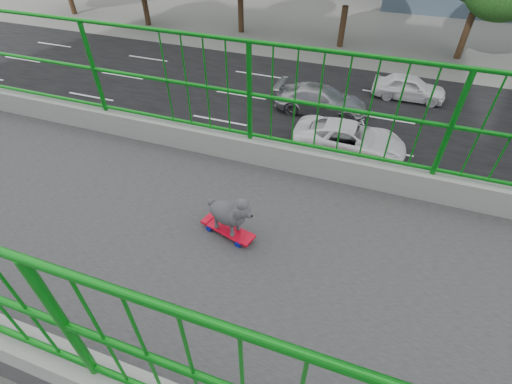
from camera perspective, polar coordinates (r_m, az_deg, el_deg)
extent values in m
cube|color=black|center=(17.82, 18.68, 6.20)|extent=(18.00, 90.00, 0.02)
cube|color=#2D2D2F|center=(3.57, 23.36, -17.74)|extent=(3.00, 24.00, 0.50)
cube|color=gray|center=(4.26, 25.22, 1.10)|extent=(0.20, 24.00, 0.30)
cylinder|color=#0D7715|center=(3.68, 30.93, 16.14)|extent=(0.04, 24.00, 0.04)
cylinder|color=#0D7715|center=(3.90, 28.15, 8.99)|extent=(0.04, 24.00, 0.04)
cylinder|color=#0D7715|center=(3.90, 28.15, 8.99)|extent=(0.06, 0.06, 1.10)
cylinder|color=black|center=(34.59, -16.85, 25.82)|extent=(0.44, 0.44, 2.62)
cylinder|color=black|center=(31.61, -2.39, 26.28)|extent=(0.44, 0.44, 2.97)
cylinder|color=black|center=(29.18, 13.35, 23.81)|extent=(0.44, 0.44, 2.73)
cylinder|color=black|center=(29.73, 29.76, 20.32)|extent=(0.44, 0.44, 2.87)
cube|color=red|center=(3.51, -4.43, -5.80)|extent=(0.30, 0.57, 0.02)
cube|color=#99999E|center=(3.61, -6.61, -4.84)|extent=(0.10, 0.06, 0.02)
cylinder|color=#07139E|center=(3.66, -5.88, -4.31)|extent=(0.05, 0.07, 0.06)
sphere|color=yellow|center=(3.66, -5.88, -4.31)|extent=(0.03, 0.03, 0.03)
cylinder|color=#07139E|center=(3.59, -7.32, -5.62)|extent=(0.05, 0.07, 0.06)
sphere|color=yellow|center=(3.59, -7.32, -5.62)|extent=(0.03, 0.03, 0.03)
cube|color=#99999E|center=(3.45, -2.11, -7.27)|extent=(0.10, 0.06, 0.02)
cylinder|color=#07139E|center=(3.50, -1.41, -6.69)|extent=(0.05, 0.07, 0.06)
sphere|color=yellow|center=(3.50, -1.41, -6.69)|extent=(0.03, 0.03, 0.03)
cylinder|color=#07139E|center=(3.43, -2.81, -8.12)|extent=(0.05, 0.07, 0.06)
sphere|color=yellow|center=(3.43, -2.81, -8.12)|extent=(0.03, 0.03, 0.03)
ellipsoid|color=#2F2D32|center=(3.36, -4.62, -3.30)|extent=(0.29, 0.37, 0.22)
sphere|color=#2F2D32|center=(3.18, -2.13, -2.81)|extent=(0.15, 0.15, 0.15)
sphere|color=black|center=(3.15, -0.70, -3.77)|extent=(0.03, 0.03, 0.03)
sphere|color=#2F2D32|center=(3.42, -7.02, -1.56)|extent=(0.07, 0.07, 0.07)
cylinder|color=#2F2D32|center=(3.44, -2.78, -5.10)|extent=(0.03, 0.03, 0.14)
cylinder|color=#2F2D32|center=(3.39, -3.76, -6.05)|extent=(0.03, 0.03, 0.14)
cylinder|color=#2F2D32|center=(3.53, -5.20, -3.83)|extent=(0.03, 0.03, 0.14)
cylinder|color=#2F2D32|center=(3.48, -6.19, -4.74)|extent=(0.03, 0.03, 0.14)
imported|color=#A1A2A7|center=(16.11, -28.03, 2.45)|extent=(1.84, 4.58, 1.56)
imported|color=#B41B07|center=(14.28, 16.89, 0.77)|extent=(1.62, 4.65, 1.53)
imported|color=white|center=(16.95, 14.36, 8.02)|extent=(2.28, 4.95, 1.38)
imported|color=#A1A2A7|center=(19.90, 10.16, 13.92)|extent=(1.96, 4.81, 1.40)
imported|color=white|center=(22.70, 22.78, 14.84)|extent=(1.56, 3.89, 1.33)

